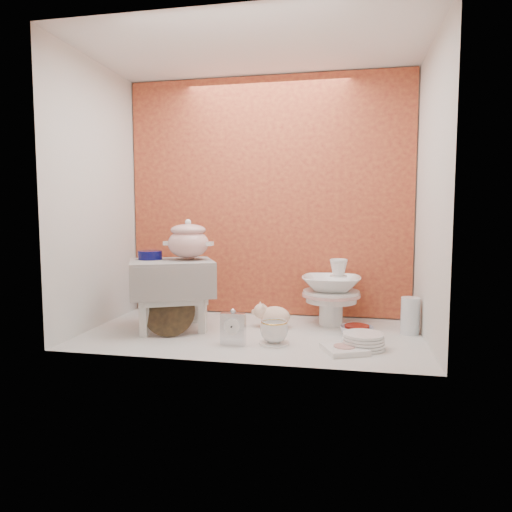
{
  "coord_description": "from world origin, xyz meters",
  "views": [
    {
      "loc": [
        0.5,
        -2.4,
        0.65
      ],
      "look_at": [
        0.02,
        0.02,
        0.42
      ],
      "focal_mm": 32.31,
      "sensor_mm": 36.0,
      "label": 1
    }
  ],
  "objects_px": {
    "floral_platter": "(170,285)",
    "porcelain_tower": "(331,292)",
    "blue_white_vase": "(176,297)",
    "crystal_bowl": "(357,331)",
    "soup_tureen": "(188,239)",
    "mantel_clock": "(233,327)",
    "gold_rim_teacup": "(274,331)",
    "step_stool": "(172,295)",
    "plush_pig": "(275,316)",
    "dinner_plate_stack": "(363,341)"
  },
  "relations": [
    {
      "from": "soup_tureen",
      "to": "crystal_bowl",
      "type": "distance_m",
      "value": 1.05
    },
    {
      "from": "step_stool",
      "to": "soup_tureen",
      "type": "bearing_deg",
      "value": 7.01
    },
    {
      "from": "porcelain_tower",
      "to": "crystal_bowl",
      "type": "bearing_deg",
      "value": -57.94
    },
    {
      "from": "blue_white_vase",
      "to": "porcelain_tower",
      "type": "xyz_separation_m",
      "value": [
        0.99,
        -0.1,
        0.08
      ]
    },
    {
      "from": "floral_platter",
      "to": "mantel_clock",
      "type": "xyz_separation_m",
      "value": [
        0.59,
        -0.65,
        -0.09
      ]
    },
    {
      "from": "mantel_clock",
      "to": "blue_white_vase",
      "type": "bearing_deg",
      "value": 131.09
    },
    {
      "from": "floral_platter",
      "to": "gold_rim_teacup",
      "type": "bearing_deg",
      "value": -37.14
    },
    {
      "from": "soup_tureen",
      "to": "mantel_clock",
      "type": "height_order",
      "value": "soup_tureen"
    },
    {
      "from": "soup_tureen",
      "to": "porcelain_tower",
      "type": "bearing_deg",
      "value": 15.82
    },
    {
      "from": "dinner_plate_stack",
      "to": "porcelain_tower",
      "type": "relative_size",
      "value": 0.54
    },
    {
      "from": "step_stool",
      "to": "crystal_bowl",
      "type": "xyz_separation_m",
      "value": [
        1.01,
        0.04,
        -0.17
      ]
    },
    {
      "from": "floral_platter",
      "to": "plush_pig",
      "type": "height_order",
      "value": "floral_platter"
    },
    {
      "from": "step_stool",
      "to": "crystal_bowl",
      "type": "relative_size",
      "value": 2.54
    },
    {
      "from": "soup_tureen",
      "to": "dinner_plate_stack",
      "type": "distance_m",
      "value": 1.09
    },
    {
      "from": "gold_rim_teacup",
      "to": "porcelain_tower",
      "type": "xyz_separation_m",
      "value": [
        0.26,
        0.46,
        0.13
      ]
    },
    {
      "from": "soup_tureen",
      "to": "gold_rim_teacup",
      "type": "relative_size",
      "value": 1.96
    },
    {
      "from": "crystal_bowl",
      "to": "plush_pig",
      "type": "bearing_deg",
      "value": 166.7
    },
    {
      "from": "soup_tureen",
      "to": "blue_white_vase",
      "type": "bearing_deg",
      "value": 122.21
    },
    {
      "from": "soup_tureen",
      "to": "porcelain_tower",
      "type": "xyz_separation_m",
      "value": [
        0.79,
        0.22,
        -0.31
      ]
    },
    {
      "from": "floral_platter",
      "to": "gold_rim_teacup",
      "type": "relative_size",
      "value": 2.65
    },
    {
      "from": "soup_tureen",
      "to": "porcelain_tower",
      "type": "distance_m",
      "value": 0.88
    },
    {
      "from": "mantel_clock",
      "to": "porcelain_tower",
      "type": "xyz_separation_m",
      "value": [
        0.46,
        0.51,
        0.1
      ]
    },
    {
      "from": "floral_platter",
      "to": "step_stool",
      "type": "bearing_deg",
      "value": -66.6
    },
    {
      "from": "mantel_clock",
      "to": "porcelain_tower",
      "type": "bearing_deg",
      "value": 47.85
    },
    {
      "from": "dinner_plate_stack",
      "to": "floral_platter",
      "type": "bearing_deg",
      "value": 154.5
    },
    {
      "from": "porcelain_tower",
      "to": "dinner_plate_stack",
      "type": "bearing_deg",
      "value": -69.06
    },
    {
      "from": "blue_white_vase",
      "to": "crystal_bowl",
      "type": "distance_m",
      "value": 1.18
    },
    {
      "from": "porcelain_tower",
      "to": "blue_white_vase",
      "type": "bearing_deg",
      "value": 174.49
    },
    {
      "from": "dinner_plate_stack",
      "to": "crystal_bowl",
      "type": "height_order",
      "value": "dinner_plate_stack"
    },
    {
      "from": "blue_white_vase",
      "to": "mantel_clock",
      "type": "xyz_separation_m",
      "value": [
        0.53,
        -0.6,
        -0.02
      ]
    },
    {
      "from": "mantel_clock",
      "to": "gold_rim_teacup",
      "type": "xyz_separation_m",
      "value": [
        0.2,
        0.05,
        -0.03
      ]
    },
    {
      "from": "step_stool",
      "to": "porcelain_tower",
      "type": "xyz_separation_m",
      "value": [
        0.87,
        0.27,
        -0.0
      ]
    },
    {
      "from": "dinner_plate_stack",
      "to": "plush_pig",
      "type": "bearing_deg",
      "value": 146.18
    },
    {
      "from": "blue_white_vase",
      "to": "dinner_plate_stack",
      "type": "relative_size",
      "value": 1.07
    },
    {
      "from": "mantel_clock",
      "to": "porcelain_tower",
      "type": "distance_m",
      "value": 0.69
    },
    {
      "from": "floral_platter",
      "to": "porcelain_tower",
      "type": "bearing_deg",
      "value": -7.42
    },
    {
      "from": "blue_white_vase",
      "to": "crystal_bowl",
      "type": "xyz_separation_m",
      "value": [
        1.13,
        -0.33,
        -0.08
      ]
    },
    {
      "from": "step_stool",
      "to": "floral_platter",
      "type": "distance_m",
      "value": 0.45
    },
    {
      "from": "floral_platter",
      "to": "porcelain_tower",
      "type": "relative_size",
      "value": 0.94
    },
    {
      "from": "gold_rim_teacup",
      "to": "dinner_plate_stack",
      "type": "bearing_deg",
      "value": 1.87
    },
    {
      "from": "plush_pig",
      "to": "gold_rim_teacup",
      "type": "relative_size",
      "value": 1.59
    },
    {
      "from": "mantel_clock",
      "to": "crystal_bowl",
      "type": "distance_m",
      "value": 0.67
    },
    {
      "from": "step_stool",
      "to": "dinner_plate_stack",
      "type": "height_order",
      "value": "step_stool"
    },
    {
      "from": "soup_tureen",
      "to": "porcelain_tower",
      "type": "relative_size",
      "value": 0.69
    },
    {
      "from": "blue_white_vase",
      "to": "porcelain_tower",
      "type": "relative_size",
      "value": 0.58
    },
    {
      "from": "step_stool",
      "to": "blue_white_vase",
      "type": "height_order",
      "value": "step_stool"
    },
    {
      "from": "dinner_plate_stack",
      "to": "porcelain_tower",
      "type": "bearing_deg",
      "value": 110.94
    },
    {
      "from": "plush_pig",
      "to": "blue_white_vase",
      "type": "bearing_deg",
      "value": -179.82
    },
    {
      "from": "dinner_plate_stack",
      "to": "porcelain_tower",
      "type": "distance_m",
      "value": 0.5
    },
    {
      "from": "step_stool",
      "to": "soup_tureen",
      "type": "height_order",
      "value": "soup_tureen"
    }
  ]
}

